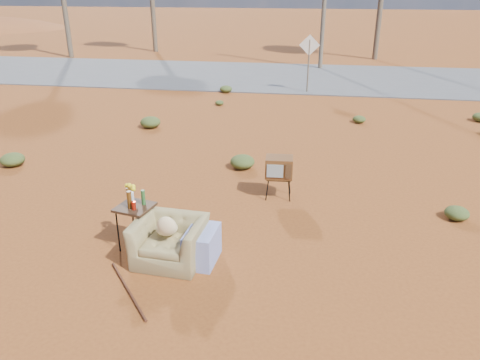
# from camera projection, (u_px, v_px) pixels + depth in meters

# --- Properties ---
(ground) EXTENTS (140.00, 140.00, 0.00)m
(ground) POSITION_uv_depth(u_px,v_px,m) (196.00, 250.00, 7.66)
(ground) COLOR brown
(ground) RESTS_ON ground
(highway) EXTENTS (140.00, 7.00, 0.04)m
(highway) POSITION_uv_depth(u_px,v_px,m) (275.00, 76.00, 21.27)
(highway) COLOR #565659
(highway) RESTS_ON ground
(armchair) EXTENTS (1.30, 0.81, 0.93)m
(armchair) POSITION_uv_depth(u_px,v_px,m) (175.00, 236.00, 7.21)
(armchair) COLOR olive
(armchair) RESTS_ON ground
(tv_unit) EXTENTS (0.55, 0.46, 0.86)m
(tv_unit) POSITION_uv_depth(u_px,v_px,m) (279.00, 168.00, 9.27)
(tv_unit) COLOR black
(tv_unit) RESTS_ON ground
(side_table) EXTENTS (0.64, 0.64, 1.07)m
(side_table) POSITION_uv_depth(u_px,v_px,m) (134.00, 203.00, 7.46)
(side_table) COLOR #321D12
(side_table) RESTS_ON ground
(rusty_bar) EXTENTS (0.99, 1.21, 0.04)m
(rusty_bar) POSITION_uv_depth(u_px,v_px,m) (128.00, 290.00, 6.64)
(rusty_bar) COLOR #532716
(rusty_bar) RESTS_ON ground
(road_sign) EXTENTS (0.78, 0.06, 2.19)m
(road_sign) POSITION_uv_depth(u_px,v_px,m) (309.00, 53.00, 17.74)
(road_sign) COLOR brown
(road_sign) RESTS_ON ground
(scrub_patch) EXTENTS (17.49, 8.07, 0.33)m
(scrub_patch) POSITION_uv_depth(u_px,v_px,m) (206.00, 150.00, 11.73)
(scrub_patch) COLOR #465223
(scrub_patch) RESTS_ON ground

